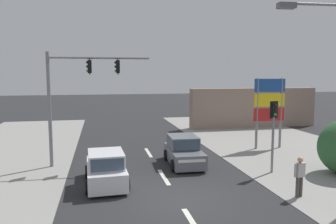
% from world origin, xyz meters
% --- Properties ---
extents(ground_plane, '(140.00, 140.00, 0.00)m').
position_xyz_m(ground_plane, '(0.00, 0.00, 0.00)').
color(ground_plane, '#28282B').
extents(lane_dash_near, '(0.20, 2.40, 0.01)m').
position_xyz_m(lane_dash_near, '(0.00, -2.00, 0.00)').
color(lane_dash_near, silver).
rests_on(lane_dash_near, ground).
extents(lane_dash_mid, '(0.20, 2.40, 0.01)m').
position_xyz_m(lane_dash_mid, '(0.00, 3.00, 0.00)').
color(lane_dash_mid, silver).
rests_on(lane_dash_mid, ground).
extents(lane_dash_far, '(0.20, 2.40, 0.01)m').
position_xyz_m(lane_dash_far, '(0.00, 8.00, 0.00)').
color(lane_dash_far, silver).
rests_on(lane_dash_far, ground).
extents(traffic_signal_mast, '(5.29, 0.48, 6.00)m').
position_xyz_m(traffic_signal_mast, '(-4.15, 5.88, 4.15)').
color(traffic_signal_mast, slate).
rests_on(traffic_signal_mast, ground).
extents(pedestal_signal_right_kerb, '(0.44, 0.30, 3.56)m').
position_xyz_m(pedestal_signal_right_kerb, '(5.37, 2.58, 2.42)').
color(pedestal_signal_right_kerb, slate).
rests_on(pedestal_signal_right_kerb, ground).
extents(shopping_plaza_sign, '(2.10, 0.16, 4.60)m').
position_xyz_m(shopping_plaza_sign, '(7.90, 7.59, 2.98)').
color(shopping_plaza_sign, slate).
rests_on(shopping_plaza_sign, ground).
extents(shopfront_wall_far, '(12.00, 1.00, 3.60)m').
position_xyz_m(shopfront_wall_far, '(11.00, 16.00, 1.80)').
color(shopfront_wall_far, gray).
rests_on(shopfront_wall_far, ground).
extents(hatchback_oncoming_near, '(1.89, 3.69, 1.53)m').
position_xyz_m(hatchback_oncoming_near, '(1.48, 4.98, 0.70)').
color(hatchback_oncoming_near, slate).
rests_on(hatchback_oncoming_near, ground).
extents(hatchback_oncoming_mid, '(1.90, 3.70, 1.53)m').
position_xyz_m(hatchback_oncoming_mid, '(-2.70, 2.45, 0.70)').
color(hatchback_oncoming_mid, silver).
rests_on(hatchback_oncoming_mid, ground).
extents(pedestrian_at_kerb, '(0.55, 0.29, 1.63)m').
position_xyz_m(pedestrian_at_kerb, '(4.74, -0.62, 0.93)').
color(pedestrian_at_kerb, '#47423D').
rests_on(pedestrian_at_kerb, ground).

